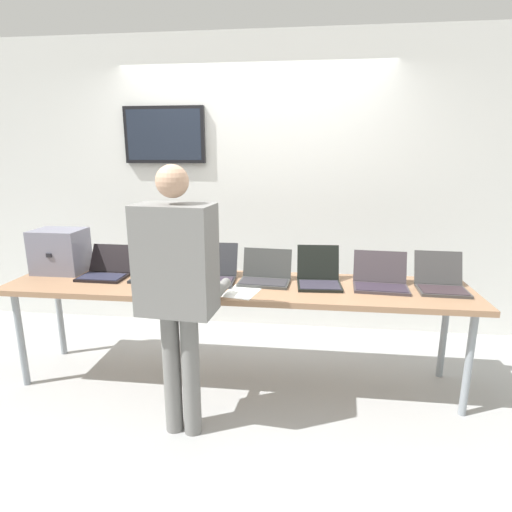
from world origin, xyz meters
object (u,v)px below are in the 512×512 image
(equipment_box, at_px, (60,251))
(laptop_station_2, at_px, (214,273))
(laptop_station_3, at_px, (265,275))
(laptop_station_5, at_px, (380,280))
(workbench, at_px, (236,290))
(laptop_station_4, at_px, (319,276))
(laptop_station_6, at_px, (441,282))
(laptop_station_1, at_px, (158,271))
(laptop_station_0, at_px, (106,270))
(person, at_px, (178,279))

(equipment_box, height_order, laptop_station_2, equipment_box)
(equipment_box, height_order, laptop_station_3, equipment_box)
(laptop_station_5, bearing_deg, workbench, -177.31)
(laptop_station_4, distance_m, laptop_station_5, 0.43)
(laptop_station_3, height_order, laptop_station_6, laptop_station_6)
(laptop_station_6, bearing_deg, workbench, -178.15)
(equipment_box, relative_size, laptop_station_1, 1.07)
(equipment_box, distance_m, laptop_station_2, 1.27)
(laptop_station_5, bearing_deg, equipment_box, 177.78)
(laptop_station_0, relative_size, laptop_station_4, 0.96)
(person, bearing_deg, laptop_station_3, 57.22)
(laptop_station_5, bearing_deg, laptop_station_3, 178.54)
(workbench, relative_size, laptop_station_1, 9.45)
(laptop_station_3, bearing_deg, laptop_station_1, 179.69)
(equipment_box, bearing_deg, laptop_station_4, -2.24)
(laptop_station_3, distance_m, laptop_station_5, 0.83)
(laptop_station_3, bearing_deg, laptop_station_4, -0.77)
(workbench, height_order, laptop_station_5, laptop_station_5)
(equipment_box, xyz_separation_m, laptop_station_3, (1.65, -0.07, -0.12))
(laptop_station_4, bearing_deg, laptop_station_3, 179.23)
(equipment_box, xyz_separation_m, laptop_station_4, (2.04, -0.08, -0.11))
(laptop_station_4, xyz_separation_m, laptop_station_5, (0.43, -0.02, -0.00))
(laptop_station_0, xyz_separation_m, laptop_station_1, (0.41, 0.00, 0.00))
(workbench, xyz_separation_m, laptop_station_3, (0.21, 0.07, 0.10))
(laptop_station_0, relative_size, laptop_station_6, 1.02)
(laptop_station_5, bearing_deg, laptop_station_4, 177.91)
(laptop_station_2, xyz_separation_m, laptop_station_6, (1.63, -0.02, -0.00))
(laptop_station_6, bearing_deg, laptop_station_2, 179.18)
(laptop_station_1, xyz_separation_m, laptop_station_6, (2.06, -0.03, 0.00))
(equipment_box, relative_size, laptop_station_5, 0.97)
(workbench, bearing_deg, equipment_box, 174.27)
(laptop_station_1, distance_m, person, 0.81)
(laptop_station_0, height_order, laptop_station_6, laptop_station_6)
(workbench, height_order, laptop_station_1, laptop_station_1)
(workbench, bearing_deg, laptop_station_4, 6.13)
(laptop_station_3, relative_size, person, 0.23)
(workbench, distance_m, laptop_station_5, 1.04)
(equipment_box, distance_m, laptop_station_1, 0.84)
(workbench, xyz_separation_m, laptop_station_1, (-0.61, 0.07, 0.10))
(laptop_station_2, distance_m, laptop_station_5, 1.21)
(laptop_station_0, height_order, laptop_station_3, laptop_station_3)
(laptop_station_0, relative_size, laptop_station_1, 1.00)
(equipment_box, xyz_separation_m, laptop_station_0, (0.41, -0.07, -0.12))
(laptop_station_1, relative_size, laptop_station_2, 0.95)
(laptop_station_1, distance_m, laptop_station_2, 0.43)
(laptop_station_0, bearing_deg, laptop_station_6, -0.54)
(laptop_station_6, bearing_deg, laptop_station_0, 179.46)
(laptop_station_3, bearing_deg, laptop_station_0, 180.00)
(laptop_station_1, bearing_deg, laptop_station_4, -0.46)
(equipment_box, distance_m, laptop_station_6, 2.89)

